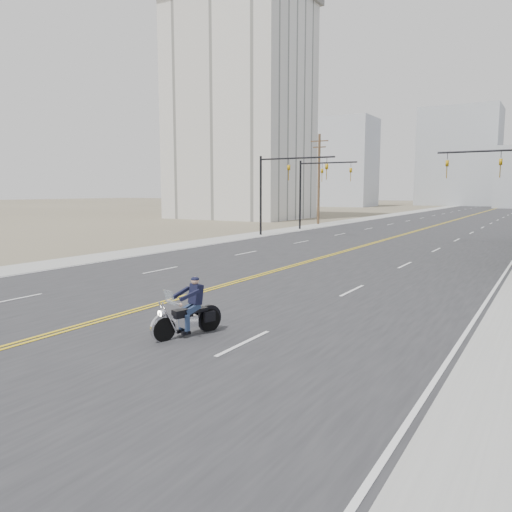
{
  "coord_description": "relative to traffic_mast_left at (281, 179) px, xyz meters",
  "views": [
    {
      "loc": [
        11.74,
        -6.57,
        3.95
      ],
      "look_at": [
        2.48,
        8.8,
        1.6
      ],
      "focal_mm": 35.0,
      "sensor_mm": 36.0,
      "label": 1
    }
  ],
  "objects": [
    {
      "name": "haze_bldg_a",
      "position": [
        -26.02,
        83.0,
        6.06
      ],
      "size": [
        14.0,
        12.0,
        22.0
      ],
      "primitive_type": "cube",
      "color": "#B7BCC6",
      "rests_on": "ground"
    },
    {
      "name": "haze_bldg_f",
      "position": [
        -41.02,
        98.0,
        3.06
      ],
      "size": [
        12.0,
        12.0,
        16.0
      ],
      "primitive_type": "cube",
      "color": "#ADB2B7",
      "rests_on": "ground"
    },
    {
      "name": "motorcyclist",
      "position": [
        12.28,
        -28.2,
        -4.13
      ],
      "size": [
        1.47,
        2.25,
        1.62
      ],
      "primitive_type": null,
      "rotation": [
        0.0,
        0.0,
        2.84
      ],
      "color": "black",
      "rests_on": "ground"
    },
    {
      "name": "apartment_block",
      "position": [
        -19.02,
        23.0,
        10.06
      ],
      "size": [
        18.0,
        14.0,
        30.0
      ],
      "primitive_type": "cube",
      "color": "silver",
      "rests_on": "ground"
    },
    {
      "name": "utility_pole_left",
      "position": [
        -3.52,
        16.0,
        0.54
      ],
      "size": [
        2.2,
        0.3,
        10.5
      ],
      "color": "brown",
      "rests_on": "ground"
    },
    {
      "name": "traffic_mast_far",
      "position": [
        -0.33,
        8.0,
        -0.06
      ],
      "size": [
        6.1,
        0.26,
        7.0
      ],
      "color": "black",
      "rests_on": "ground"
    },
    {
      "name": "traffic_mast_right",
      "position": [
        17.95,
        0.0,
        0.0
      ],
      "size": [
        7.1,
        0.26,
        7.0
      ],
      "color": "black",
      "rests_on": "ground"
    },
    {
      "name": "road",
      "position": [
        8.98,
        38.0,
        -4.93
      ],
      "size": [
        20.0,
        200.0,
        0.01
      ],
      "primitive_type": "cube",
      "color": "#303033",
      "rests_on": "ground"
    },
    {
      "name": "sidewalk_left",
      "position": [
        -2.52,
        38.0,
        -4.93
      ],
      "size": [
        3.0,
        200.0,
        0.01
      ],
      "primitive_type": "cube",
      "color": "#A5A5A0",
      "rests_on": "ground"
    },
    {
      "name": "traffic_mast_left",
      "position": [
        0.0,
        0.0,
        0.0
      ],
      "size": [
        7.1,
        0.26,
        7.0
      ],
      "color": "black",
      "rests_on": "ground"
    },
    {
      "name": "haze_bldg_d",
      "position": [
        -3.02,
        108.0,
        8.06
      ],
      "size": [
        20.0,
        15.0,
        26.0
      ],
      "primitive_type": "cube",
      "color": "#ADB2B7",
      "rests_on": "ground"
    }
  ]
}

